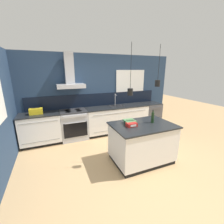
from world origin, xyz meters
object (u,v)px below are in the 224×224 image
object	(u,v)px
oven_range	(74,125)
book_stack	(129,122)
bottle_on_island	(153,117)
yellow_toolbox	(36,111)
dishwasher	(150,114)
red_supply_box	(132,125)

from	to	relation	value
oven_range	book_stack	size ratio (longest dim) A/B	2.80
bottle_on_island	yellow_toolbox	xyz separation A→B (m)	(-2.54, 1.83, -0.05)
dishwasher	bottle_on_island	bearing A→B (deg)	-126.19
oven_range	bottle_on_island	xyz separation A→B (m)	(1.54, -1.82, 0.58)
book_stack	yellow_toolbox	size ratio (longest dim) A/B	0.96
bottle_on_island	dishwasher	bearing A→B (deg)	53.81
oven_range	yellow_toolbox	xyz separation A→B (m)	(-1.00, 0.00, 0.54)
book_stack	yellow_toolbox	xyz separation A→B (m)	(-2.01, 1.69, 0.04)
oven_range	dishwasher	bearing A→B (deg)	0.08
dishwasher	yellow_toolbox	xyz separation A→B (m)	(-3.87, 0.00, 0.54)
dishwasher	red_supply_box	bearing A→B (deg)	-135.79
oven_range	yellow_toolbox	world-z (taller)	yellow_toolbox
red_supply_box	yellow_toolbox	world-z (taller)	yellow_toolbox
yellow_toolbox	dishwasher	bearing A→B (deg)	-0.00
dishwasher	yellow_toolbox	distance (m)	3.91
dishwasher	yellow_toolbox	size ratio (longest dim) A/B	2.68
bottle_on_island	book_stack	world-z (taller)	bottle_on_island
dishwasher	bottle_on_island	world-z (taller)	bottle_on_island
red_supply_box	bottle_on_island	bearing A→B (deg)	2.60
dishwasher	book_stack	world-z (taller)	book_stack
oven_range	red_supply_box	bearing A→B (deg)	-62.34
oven_range	red_supply_box	distance (m)	2.14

